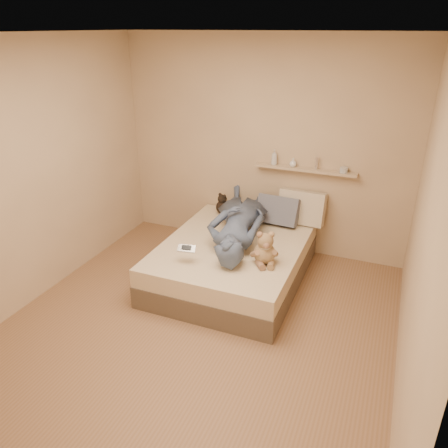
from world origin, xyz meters
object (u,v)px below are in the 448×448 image
at_px(pillow_cream, 302,207).
at_px(person, 239,220).
at_px(bed, 233,261).
at_px(wall_shelf, 305,170).
at_px(pillow_grey, 278,211).
at_px(game_console, 187,248).
at_px(dark_plush, 223,205).
at_px(teddy_bear, 265,250).

bearing_deg(pillow_cream, person, -131.65).
relative_size(bed, wall_shelf, 1.58).
bearing_deg(pillow_grey, person, -121.88).
bearing_deg(pillow_grey, pillow_cream, 28.35).
bearing_deg(bed, game_console, -115.52).
bearing_deg(dark_plush, game_console, -83.43).
relative_size(game_console, wall_shelf, 0.16).
bearing_deg(pillow_grey, dark_plush, 176.96).
bearing_deg(pillow_grey, wall_shelf, 41.28).
height_order(bed, pillow_cream, pillow_cream).
bearing_deg(game_console, teddy_bear, 20.76).
distance_m(person, wall_shelf, 1.02).
bearing_deg(person, wall_shelf, -140.14).
bearing_deg(dark_plush, pillow_grey, -3.04).
xyz_separation_m(dark_plush, person, (0.42, -0.54, 0.09)).
relative_size(bed, teddy_bear, 5.26).
distance_m(game_console, pillow_grey, 1.40).
xyz_separation_m(teddy_bear, pillow_grey, (-0.15, 1.00, 0.02)).
xyz_separation_m(bed, person, (-0.01, 0.19, 0.43)).
height_order(pillow_grey, person, person).
bearing_deg(pillow_grey, bed, -113.54).
bearing_deg(person, pillow_grey, -134.12).
relative_size(teddy_bear, wall_shelf, 0.30).
bearing_deg(dark_plush, person, -52.45).
bearing_deg(pillow_cream, dark_plush, -174.17).
xyz_separation_m(dark_plush, pillow_cream, (0.99, 0.10, 0.08)).
xyz_separation_m(bed, wall_shelf, (0.55, 0.91, 0.88)).
xyz_separation_m(dark_plush, pillow_grey, (0.73, -0.04, 0.05)).
bearing_deg(game_console, pillow_cream, 59.33).
height_order(dark_plush, pillow_cream, pillow_cream).
height_order(game_console, dark_plush, dark_plush).
bearing_deg(teddy_bear, game_console, -159.24).
distance_m(dark_plush, wall_shelf, 1.13).
relative_size(game_console, pillow_cream, 0.35).
bearing_deg(bed, person, 94.13).
relative_size(teddy_bear, pillow_cream, 0.66).
relative_size(bed, pillow_grey, 3.80).
relative_size(teddy_bear, pillow_grey, 0.72).
bearing_deg(person, bed, 81.89).
height_order(game_console, wall_shelf, wall_shelf).
bearing_deg(wall_shelf, dark_plush, -169.59).
height_order(game_console, person, person).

